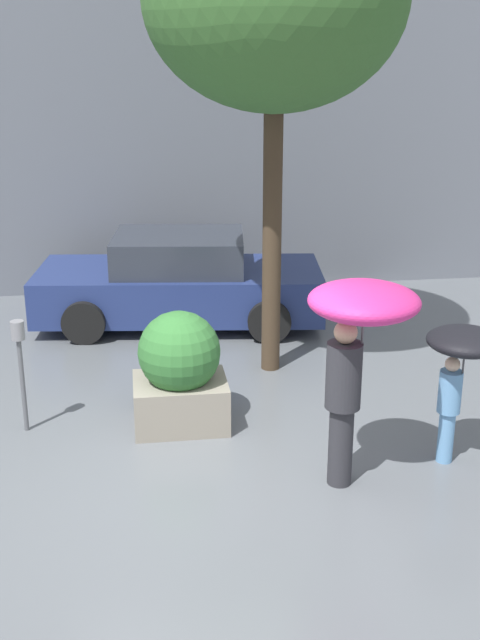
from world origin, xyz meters
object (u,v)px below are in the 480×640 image
planter_box (180,371)px  person_adult (358,328)px  person_child (462,356)px  parked_car_near (180,282)px  parking_meter (20,353)px

planter_box → person_adult: bearing=-43.9°
person_child → planter_box: bearing=-169.4°
person_adult → parked_car_near: bearing=113.1°
person_child → parked_car_near: (-2.37, 4.64, -0.52)m
person_adult → parked_car_near: size_ratio=0.46×
parked_car_near → parking_meter: size_ratio=3.48×
person_adult → parking_meter: size_ratio=1.58×
person_child → parked_car_near: bearing=152.7°
person_adult → parking_meter: (-3.15, 1.54, -0.66)m
planter_box → parking_meter: bearing=176.7°
planter_box → parking_meter: (-1.65, 0.09, 0.26)m
person_adult → parking_meter: person_adult is taller
parking_meter → parked_car_near: bearing=60.6°
person_child → parked_car_near: 5.24m
planter_box → person_adult: (1.50, -1.45, 0.92)m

